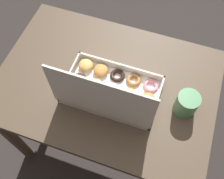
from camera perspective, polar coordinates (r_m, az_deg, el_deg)
name	(u,v)px	position (r m, az deg, el deg)	size (l,w,h in m)	color
ground_plane	(108,135)	(1.85, -0.83, -9.78)	(8.00, 8.00, 0.00)	#2D2826
dining_table	(107,94)	(1.30, -1.17, -1.04)	(1.00, 0.70, 0.73)	#4C3D2D
donut_box	(109,91)	(1.11, -0.77, -0.22)	(0.41, 0.26, 0.29)	white
coffee_mug	(187,104)	(1.12, 15.92, -3.00)	(0.09, 0.09, 0.11)	#4C8456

